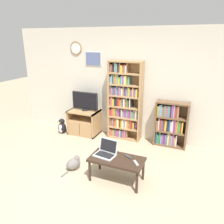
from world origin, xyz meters
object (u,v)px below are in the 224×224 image
Objects in this scene: coffee_table at (117,161)px; remote_near_laptop at (136,163)px; bookshelf_short at (170,125)px; penguin_figurine at (62,127)px; bookshelf_tall at (124,102)px; tv_stand at (84,122)px; remote_far_from_laptop at (128,157)px; cat at (74,163)px; laptop at (106,151)px; television at (85,101)px.

coffee_table is 6.00× the size of remote_near_laptop.
bookshelf_short is 2.63× the size of penguin_figurine.
tv_stand is at bearing -171.12° from bookshelf_tall.
remote_far_from_laptop is (0.64, -1.56, -0.48)m from bookshelf_tall.
tv_stand is 1.56× the size of cat.
cat is 1.75m from penguin_figurine.
coffee_table is at bearing -45.42° from tv_stand.
cat is (-1.21, 0.03, -0.32)m from remote_near_laptop.
laptop is at bearing -48.85° from tv_stand.
television reaches higher than bookshelf_short.
bookshelf_short is 1.64m from remote_far_from_laptop.
bookshelf_tall reaches higher than tv_stand.
bookshelf_short is at bearing 70.75° from laptop.
remote_near_laptop is (0.56, -0.08, -0.06)m from laptop.
bookshelf_short is at bearing 4.53° from tv_stand.
bookshelf_tall is 1.70m from laptop.
remote_near_laptop is at bearing -99.04° from bookshelf_short.
penguin_figurine is (-2.38, 1.33, -0.25)m from remote_near_laptop.
remote_near_laptop is at bearing 26.26° from cat.
bookshelf_short is 1.13× the size of coffee_table.
cat is (-1.02, -0.11, -0.32)m from remote_far_from_laptop.
bookshelf_short reaches higher than penguin_figurine.
coffee_table is at bearing 152.63° from remote_far_from_laptop.
television is 2.00m from laptop.
coffee_table is at bearing -73.94° from bookshelf_tall.
bookshelf_tall reaches higher than penguin_figurine.
tv_stand is at bearing 102.17° from remote_near_laptop.
bookshelf_tall reaches higher than coffee_table.
remote_far_from_laptop reaches higher than cat.
laptop is (1.28, -1.47, 0.17)m from tv_stand.
coffee_table is at bearing 137.50° from remote_near_laptop.
tv_stand is 1.92× the size of laptop.
tv_stand is 2.13m from bookshelf_short.
coffee_table is at bearing -32.62° from penguin_figurine.
tv_stand reaches higher than coffee_table.
bookshelf_tall is 4.75× the size of penguin_figurine.
bookshelf_tall is at bearing 6.61° from television.
laptop is at bearing 126.20° from remote_far_from_laptop.
remote_far_from_laptop is at bearing 35.84° from coffee_table.
remote_near_laptop and remote_far_from_laptop have the same top height.
remote_near_laptop is 1.25m from cat.
bookshelf_short is (2.09, 0.12, -0.35)m from television.
laptop is 0.82× the size of cat.
bookshelf_short is at bearing 69.90° from coffee_table.
television is 1.76× the size of laptop.
coffee_table is (0.48, -1.68, -0.54)m from bookshelf_tall.
laptop is 2.54× the size of remote_near_laptop.
bookshelf_short is (1.10, 0.01, -0.40)m from bookshelf_tall.
tv_stand is 1.09× the size of television.
coffee_table is 0.90m from cat.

